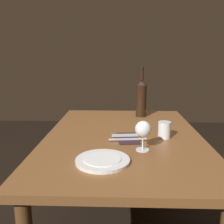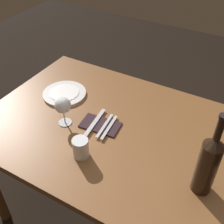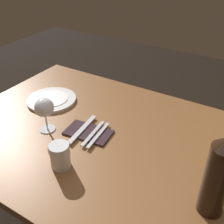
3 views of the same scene
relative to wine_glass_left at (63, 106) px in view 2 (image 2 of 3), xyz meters
The scene contains 10 objects.
ground_plane 0.88m from the wine_glass_left, 158.21° to the right, with size 6.00×6.00×0.00m, color black.
dining_table 0.31m from the wine_glass_left, 158.21° to the right, with size 1.30×0.90×0.74m.
wine_glass_left is the anchor object (origin of this frame).
wine_bottle 0.69m from the wine_glass_left, behind, with size 0.08×0.08×0.37m.
water_tumbler 0.24m from the wine_glass_left, 144.36° to the left, with size 0.07×0.07×0.09m.
dinner_plate 0.26m from the wine_glass_left, 52.35° to the right, with size 0.24×0.24×0.02m.
folded_napkin 0.20m from the wine_glass_left, 156.98° to the right, with size 0.20×0.13×0.01m.
fork_inner 0.22m from the wine_glass_left, 159.79° to the right, with size 0.03×0.18×0.00m.
fork_outer 0.24m from the wine_glass_left, 162.01° to the right, with size 0.03×0.18×0.00m.
table_knife 0.18m from the wine_glass_left, 152.46° to the right, with size 0.04×0.21×0.00m.
Camera 2 is at (-0.49, 0.88, 1.68)m, focal length 45.52 mm.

